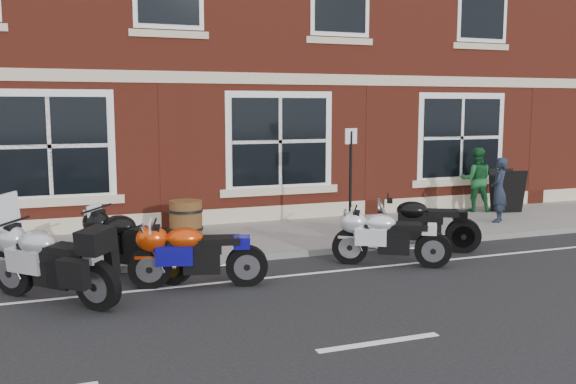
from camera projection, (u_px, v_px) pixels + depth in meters
name	position (u px, v px, depth m)	size (l,w,h in m)	color
ground	(289.00, 279.00, 10.36)	(80.00, 80.00, 0.00)	black
sidewalk	(237.00, 240.00, 13.13)	(30.00, 3.00, 0.12)	slate
kerb	(261.00, 257.00, 11.67)	(30.00, 0.16, 0.12)	slate
moto_touring_silver	(51.00, 259.00, 9.10)	(1.70, 1.80, 1.54)	black
moto_sport_red	(195.00, 252.00, 9.84)	(2.09, 0.67, 0.96)	black
moto_sport_black	(132.00, 242.00, 10.42)	(1.58, 1.85, 1.03)	black
moto_sport_silver	(389.00, 236.00, 11.20)	(1.82, 1.20, 0.93)	black
moto_naked_black	(420.00, 222.00, 12.30)	(1.98, 1.19, 0.99)	black
pedestrian_left	(499.00, 190.00, 14.75)	(0.55, 0.36, 1.49)	#1A212F
pedestrian_right	(476.00, 179.00, 16.26)	(0.79, 0.62, 1.63)	#175327
a_board_sign	(507.00, 191.00, 16.15)	(0.65, 0.44, 1.09)	black
barrel_planter	(186.00, 219.00, 12.96)	(0.69, 0.69, 0.77)	#473412
parking_sign	(351.00, 175.00, 12.98)	(0.31, 0.11, 2.22)	black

